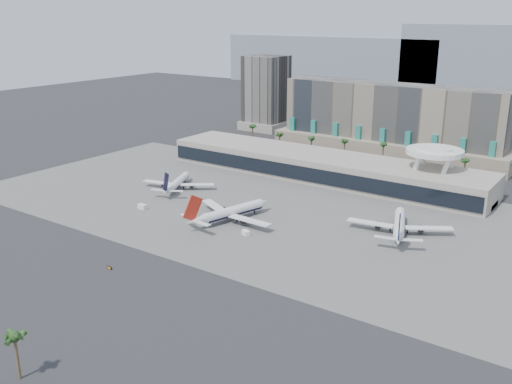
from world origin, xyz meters
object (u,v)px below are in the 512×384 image
Objects in this scene: service_vehicle_b at (246,233)px; taxiway_sign at (109,268)px; airliner_left at (177,183)px; service_vehicle_a at (142,207)px; airliner_centre at (230,212)px; airliner_right at (399,225)px.

taxiway_sign is at bearing -86.44° from service_vehicle_b.
airliner_left reaches higher than service_vehicle_a.
airliner_centre is at bearing -46.85° from airliner_left.
taxiway_sign is at bearing -147.96° from airliner_right.
airliner_right reaches higher than taxiway_sign.
service_vehicle_a reaches higher than service_vehicle_b.
service_vehicle_a is at bearing -151.26° from airliner_centre.
service_vehicle_b is 1.58× the size of taxiway_sign.
airliner_left is at bearing 163.07° from airliner_right.
service_vehicle_a is 60.55m from taxiway_sign.
service_vehicle_a is at bearing 125.92° from taxiway_sign.
service_vehicle_b reaches higher than taxiway_sign.
airliner_left is 90.08m from taxiway_sign.
airliner_left is 8.35× the size of service_vehicle_a.
airliner_left is at bearing 179.15° from service_vehicle_b.
airliner_left is 10.10× the size of service_vehicle_b.
airliner_left is at bearing 108.01° from service_vehicle_a.
service_vehicle_b is at bearing -163.65° from airliner_right.
airliner_centre is 17.12m from service_vehicle_b.
airliner_right is 18.40× the size of taxiway_sign.
airliner_right is at bearing 37.36° from airliner_centre.
airliner_left is 0.87× the size of airliner_right.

